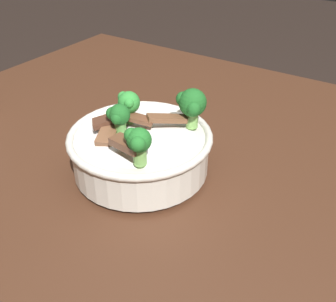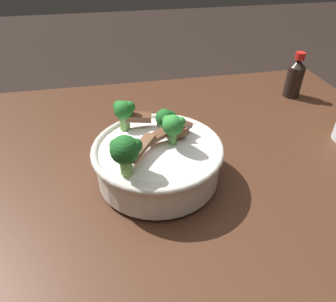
% 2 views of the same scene
% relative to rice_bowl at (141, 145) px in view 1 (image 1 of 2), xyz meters
% --- Properties ---
extents(dining_table, '(1.30, 0.99, 0.76)m').
position_rel_rice_bowl_xyz_m(dining_table, '(-0.08, -0.05, -0.15)').
color(dining_table, '#472819').
rests_on(dining_table, ground).
extents(rice_bowl, '(0.23, 0.23, 0.14)m').
position_rel_rice_bowl_xyz_m(rice_bowl, '(0.00, 0.00, 0.00)').
color(rice_bowl, silver).
rests_on(rice_bowl, dining_table).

